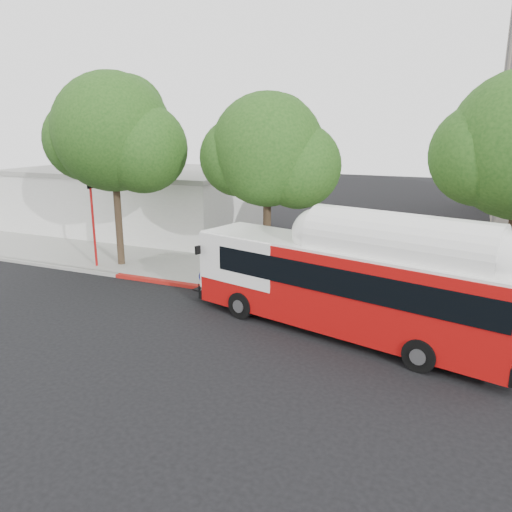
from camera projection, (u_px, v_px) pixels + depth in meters
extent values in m
plane|color=black|center=(229.00, 333.00, 17.78)|extent=(120.00, 120.00, 0.00)
cube|color=gray|center=(290.00, 280.00, 23.53)|extent=(60.00, 5.00, 0.15)
cube|color=gray|center=(270.00, 297.00, 21.22)|extent=(60.00, 0.30, 0.15)
cube|color=#A01711|center=(208.00, 288.00, 22.37)|extent=(10.00, 0.32, 0.16)
cylinder|color=#2D2116|center=(118.00, 209.00, 25.34)|extent=(0.36, 0.36, 6.08)
sphere|color=#1A4112|center=(112.00, 132.00, 24.38)|extent=(5.80, 5.80, 5.80)
sphere|color=#1A4112|center=(143.00, 148.00, 24.13)|extent=(4.35, 4.35, 4.35)
cylinder|color=#2D2116|center=(267.00, 226.00, 22.80)|extent=(0.36, 0.36, 5.44)
sphere|color=#1A4112|center=(267.00, 150.00, 21.93)|extent=(5.00, 5.00, 5.00)
sphere|color=#1A4112|center=(298.00, 166.00, 21.75)|extent=(3.75, 3.75, 3.75)
cylinder|color=#2D2116|center=(511.00, 243.00, 18.74)|extent=(0.36, 0.36, 5.76)
cube|color=silver|center=(139.00, 201.00, 35.07)|extent=(16.00, 10.00, 4.00)
cube|color=gray|center=(137.00, 171.00, 34.54)|extent=(16.20, 10.20, 0.30)
cube|color=#AA0C0B|center=(343.00, 287.00, 17.38)|extent=(11.64, 5.24, 2.75)
cube|color=black|center=(357.00, 274.00, 16.95)|extent=(10.55, 5.01, 0.90)
cube|color=white|center=(345.00, 248.00, 17.02)|extent=(11.62, 5.16, 0.09)
cube|color=white|center=(399.00, 249.00, 15.83)|extent=(6.35, 3.36, 0.52)
cube|color=black|center=(213.00, 286.00, 21.38)|extent=(1.16, 1.84, 0.06)
imported|color=#222A9D|center=(213.00, 276.00, 21.26)|extent=(0.96, 1.72, 0.86)
cylinder|color=red|center=(94.00, 229.00, 25.24)|extent=(0.12, 0.12, 4.14)
cube|color=black|center=(90.00, 186.00, 24.68)|extent=(0.05, 0.41, 0.26)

